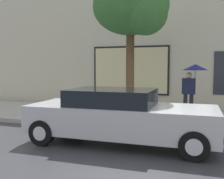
# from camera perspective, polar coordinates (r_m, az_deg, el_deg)

# --- Properties ---
(ground_plane) EXTENTS (60.00, 60.00, 0.00)m
(ground_plane) POSITION_cam_1_polar(r_m,az_deg,el_deg) (7.01, 5.15, -11.27)
(ground_plane) COLOR #333338
(sidewalk) EXTENTS (20.00, 4.00, 0.15)m
(sidewalk) POSITION_cam_1_polar(r_m,az_deg,el_deg) (9.86, 9.08, -6.16)
(sidewalk) COLOR #A3A099
(sidewalk) RESTS_ON ground
(building_facade) EXTENTS (20.00, 0.67, 7.00)m
(building_facade) POSITION_cam_1_polar(r_m,az_deg,el_deg) (12.26, 11.12, 11.90)
(building_facade) COLOR beige
(building_facade) RESTS_ON ground
(parked_car) EXTENTS (4.72, 1.90, 1.38)m
(parked_car) POSITION_cam_1_polar(r_m,az_deg,el_deg) (6.83, 1.63, -5.69)
(parked_car) COLOR #B7BABF
(parked_car) RESTS_ON ground
(fire_hydrant) EXTENTS (0.30, 0.44, 0.72)m
(fire_hydrant) POSITION_cam_1_polar(r_m,az_deg,el_deg) (9.68, -12.04, -3.87)
(fire_hydrant) COLOR white
(fire_hydrant) RESTS_ON sidewalk
(pedestrian_with_umbrella) EXTENTS (0.91, 0.91, 1.90)m
(pedestrian_with_umbrella) POSITION_cam_1_polar(r_m,az_deg,el_deg) (10.02, 17.00, 2.83)
(pedestrian_with_umbrella) COLOR black
(pedestrian_with_umbrella) RESTS_ON sidewalk
(street_tree) EXTENTS (2.57, 2.18, 4.79)m
(street_tree) POSITION_cam_1_polar(r_m,az_deg,el_deg) (9.16, 4.62, 16.97)
(street_tree) COLOR #4C3823
(street_tree) RESTS_ON sidewalk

